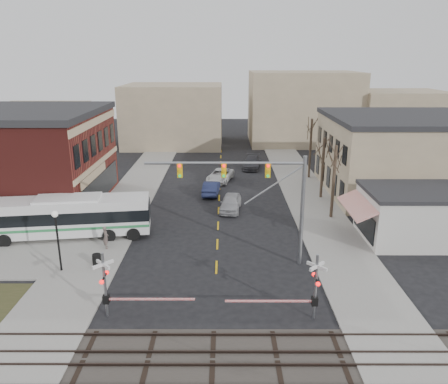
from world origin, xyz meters
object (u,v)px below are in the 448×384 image
Objects in this scene: pedestrian_far at (81,223)px; car_b at (211,188)px; trash_bin at (97,260)px; car_d at (252,162)px; traffic_signal_mast at (260,187)px; car_c at (220,176)px; rr_crossing_west at (112,286)px; car_a at (231,203)px; pedestrian_near at (106,237)px; street_lamp at (57,228)px; transit_bus at (70,216)px; rr_crossing_east at (308,288)px.

car_b is at bearing -22.81° from pedestrian_far.
pedestrian_far reaches higher than trash_bin.
car_d is (12.79, 29.02, 0.24)m from trash_bin.
car_d is at bearing 87.65° from traffic_signal_mast.
car_d is at bearing 73.16° from car_c.
trash_bin is 23.99m from car_c.
car_c is at bearing -114.29° from car_d.
rr_crossing_west is 6.77× the size of trash_bin.
car_b is at bearing 118.76° from car_a.
rr_crossing_west is 9.61m from pedestrian_near.
traffic_signal_mast is 14.18m from street_lamp.
transit_bus reaches higher than pedestrian_far.
car_b reaches higher than trash_bin.
pedestrian_far reaches higher than car_d.
car_b is at bearing -105.39° from car_d.
car_a reaches higher than car_b.
rr_crossing_east is at bearing -105.90° from pedestrian_far.
traffic_signal_mast is 2.06× the size of car_d.
trash_bin is (2.27, 0.80, -2.72)m from street_lamp.
street_lamp reaches higher than car_a.
rr_crossing_west is at bearing -142.60° from traffic_signal_mast.
rr_crossing_west reaches higher than pedestrian_far.
car_d is at bearing -13.85° from pedestrian_far.
trash_bin is (3.60, -5.31, -1.34)m from transit_bus.
car_a is at bearing 116.08° from car_b.
transit_bus is at bearing 36.37° from pedestrian_near.
street_lamp reaches higher than car_b.
car_d is (4.18, 6.63, 0.06)m from car_c.
traffic_signal_mast is 2.12× the size of car_c.
pedestrian_far is (-12.67, -6.14, 0.23)m from car_a.
traffic_signal_mast is at bearing -66.79° from car_c.
transit_bus is at bearing 124.12° from trash_bin.
rr_crossing_west reaches higher than transit_bus.
pedestrian_far reaches higher than car_b.
car_d is at bearing 74.15° from rr_crossing_west.
traffic_signal_mast is 11.77m from rr_crossing_west.
street_lamp is 7.05m from pedestrian_far.
transit_bus is at bearing 102.27° from street_lamp.
car_b is 16.27m from pedestrian_near.
car_b is (-3.93, 16.68, -5.05)m from traffic_signal_mast.
transit_bus is 14.95m from car_a.
car_a is 14.08m from pedestrian_far.
car_a is (13.33, 6.68, -1.09)m from transit_bus.
transit_bus reaches higher than car_a.
rr_crossing_east is 1.22× the size of car_a.
car_d is (-1.07, 35.46, -1.19)m from rr_crossing_east.
street_lamp is at bearing 132.83° from rr_crossing_west.
car_a is at bearing -43.82° from pedestrian_far.
traffic_signal_mast is at bearing -120.74° from pedestrian_near.
car_c is at bearing 54.44° from transit_bus.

